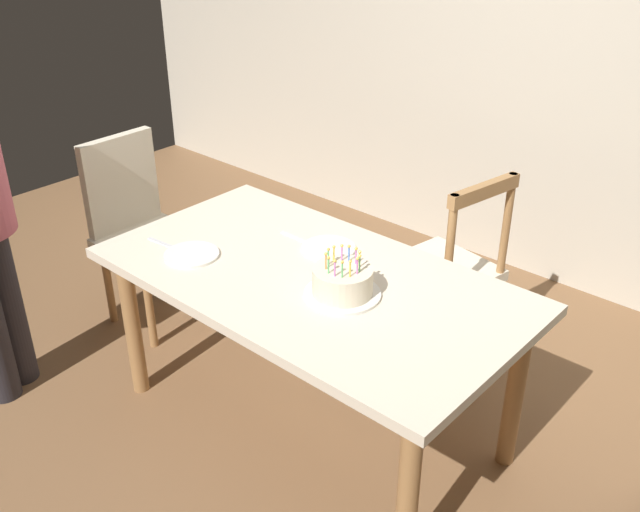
% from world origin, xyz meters
% --- Properties ---
extents(ground, '(6.40, 6.40, 0.00)m').
position_xyz_m(ground, '(0.00, 0.00, 0.00)').
color(ground, brown).
extents(back_wall, '(6.40, 0.10, 2.60)m').
position_xyz_m(back_wall, '(0.00, 1.85, 1.30)').
color(back_wall, beige).
rests_on(back_wall, ground).
extents(dining_table, '(1.65, 0.89, 0.72)m').
position_xyz_m(dining_table, '(0.00, 0.00, 0.64)').
color(dining_table, beige).
rests_on(dining_table, ground).
extents(birthday_cake, '(0.28, 0.28, 0.18)m').
position_xyz_m(birthday_cake, '(0.19, -0.03, 0.78)').
color(birthday_cake, silver).
rests_on(birthday_cake, dining_table).
extents(plate_near_celebrant, '(0.22, 0.22, 0.01)m').
position_xyz_m(plate_near_celebrant, '(-0.45, -0.20, 0.73)').
color(plate_near_celebrant, white).
rests_on(plate_near_celebrant, dining_table).
extents(plate_far_side, '(0.22, 0.22, 0.01)m').
position_xyz_m(plate_far_side, '(-0.08, 0.20, 0.73)').
color(plate_far_side, white).
rests_on(plate_far_side, dining_table).
extents(fork_near_celebrant, '(0.18, 0.03, 0.01)m').
position_xyz_m(fork_near_celebrant, '(-0.61, -0.21, 0.73)').
color(fork_near_celebrant, silver).
rests_on(fork_near_celebrant, dining_table).
extents(fork_far_side, '(0.18, 0.02, 0.01)m').
position_xyz_m(fork_far_side, '(-0.24, 0.19, 0.73)').
color(fork_far_side, silver).
rests_on(fork_far_side, dining_table).
extents(chair_spindle_back, '(0.51, 0.51, 0.95)m').
position_xyz_m(chair_spindle_back, '(0.13, 0.76, 0.46)').
color(chair_spindle_back, beige).
rests_on(chair_spindle_back, ground).
extents(chair_upholstered, '(0.45, 0.44, 0.95)m').
position_xyz_m(chair_upholstered, '(-1.22, 0.07, 0.53)').
color(chair_upholstered, beige).
rests_on(chair_upholstered, ground).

